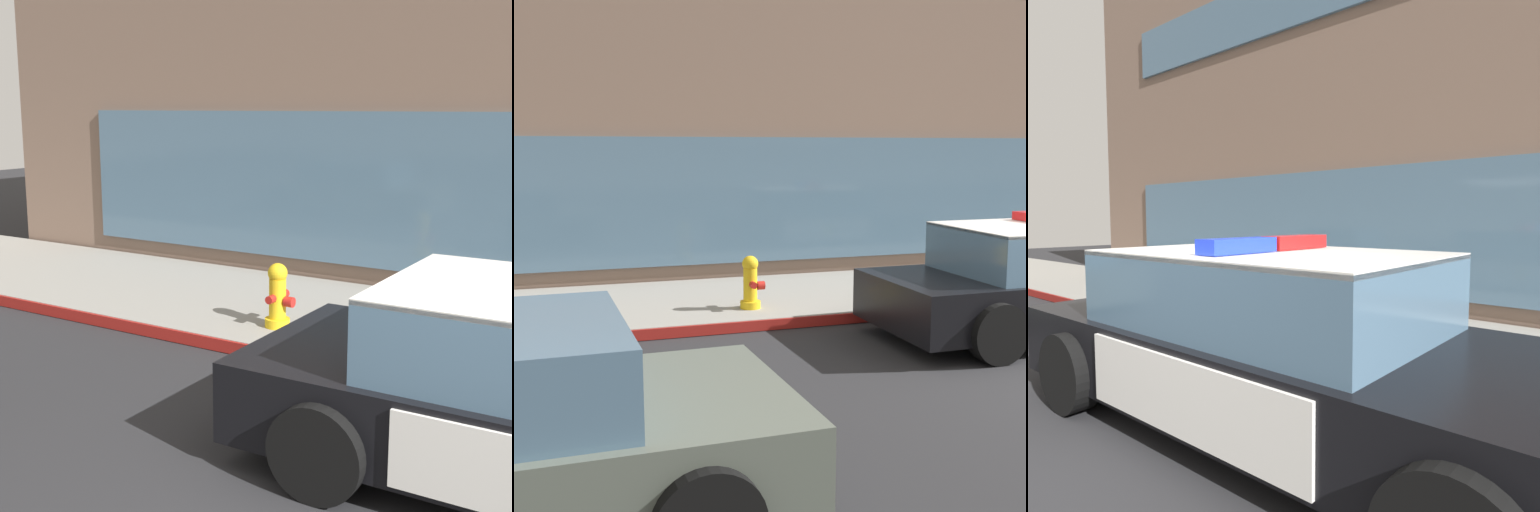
% 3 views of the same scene
% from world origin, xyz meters
% --- Properties ---
extents(ground, '(48.00, 48.00, 0.00)m').
position_xyz_m(ground, '(0.00, 0.00, 0.00)').
color(ground, '#262628').
extents(sidewalk, '(48.00, 3.03, 0.15)m').
position_xyz_m(sidewalk, '(0.00, 3.63, 0.07)').
color(sidewalk, gray).
rests_on(sidewalk, ground).
extents(curb_red_paint, '(28.80, 0.04, 0.14)m').
position_xyz_m(curb_red_paint, '(0.00, 2.10, 0.08)').
color(curb_red_paint, maroon).
rests_on(curb_red_paint, ground).
extents(police_cruiser, '(4.95, 2.14, 1.49)m').
position_xyz_m(police_cruiser, '(0.42, 0.92, 0.68)').
color(police_cruiser, black).
rests_on(police_cruiser, ground).
extents(fire_hydrant, '(0.34, 0.39, 0.73)m').
position_xyz_m(fire_hydrant, '(-3.09, 2.79, 0.50)').
color(fire_hydrant, gold).
rests_on(fire_hydrant, sidewalk).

